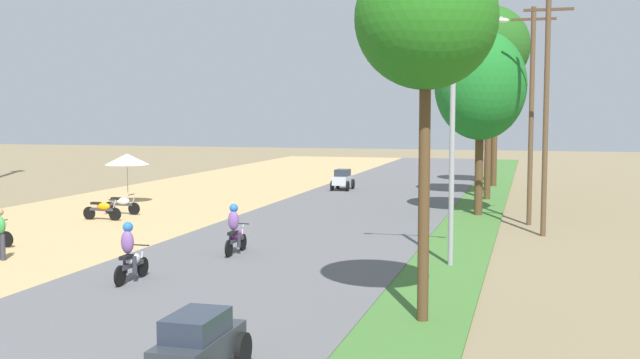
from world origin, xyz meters
TOP-DOWN VIEW (x-y plane):
  - parked_motorbike_fourth at (-9.59, 21.32)m, footprint 1.80×0.54m
  - parked_motorbike_fifth at (-9.74, 23.24)m, footprint 1.80×0.54m
  - vendor_umbrella at (-11.66, 27.16)m, footprint 2.20×2.20m
  - pedestrian_on_shoulder at (-7.83, 12.49)m, footprint 0.42×0.34m
  - median_tree_nearest at (5.84, 8.96)m, footprint 3.09×3.09m
  - median_tree_second at (5.84, 27.38)m, footprint 4.07×4.07m
  - median_tree_third at (5.86, 33.96)m, footprint 4.18×4.18m
  - median_tree_fourth at (5.84, 41.62)m, footprint 3.37×3.37m
  - streetlamp_near at (5.80, 15.43)m, footprint 3.16×0.20m
  - streetlamp_mid at (5.80, 36.50)m, footprint 3.16×0.20m
  - utility_pole_near at (8.06, 25.11)m, footprint 1.80×0.20m
  - utility_pole_far at (8.58, 22.27)m, footprint 1.80×0.20m
  - car_sedan_charcoal at (2.68, 4.02)m, footprint 1.10×2.26m
  - car_hatchback_silver at (-2.69, 36.51)m, footprint 1.04×2.00m
  - motorbike_ahead_second at (-2.31, 10.66)m, footprint 0.54×1.80m
  - motorbike_ahead_third at (-1.11, 15.28)m, footprint 0.54×1.80m

SIDE VIEW (x-z plane):
  - parked_motorbike_fourth at x=-9.59m, z-range 0.08..1.02m
  - parked_motorbike_fifth at x=-9.74m, z-range 0.08..1.02m
  - car_sedan_charcoal at x=2.68m, z-range 0.15..1.34m
  - car_hatchback_silver at x=-2.69m, z-range 0.13..1.36m
  - motorbike_ahead_second at x=-2.31m, z-range 0.03..1.69m
  - motorbike_ahead_third at x=-1.11m, z-range 0.03..1.69m
  - pedestrian_on_shoulder at x=-7.83m, z-range 0.15..1.77m
  - vendor_umbrella at x=-11.66m, z-range 1.05..3.57m
  - streetlamp_near at x=5.80m, z-range 0.65..8.14m
  - streetlamp_mid at x=5.80m, z-range 0.66..8.65m
  - utility_pole_near at x=8.06m, z-range 0.19..9.14m
  - utility_pole_far at x=8.58m, z-range 0.19..9.15m
  - median_tree_second at x=5.84m, z-range 1.72..9.97m
  - median_tree_nearest at x=5.84m, z-range 2.56..10.72m
  - median_tree_fourth at x=5.84m, z-range 2.89..13.08m
  - median_tree_third at x=5.86m, z-range 2.98..13.17m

